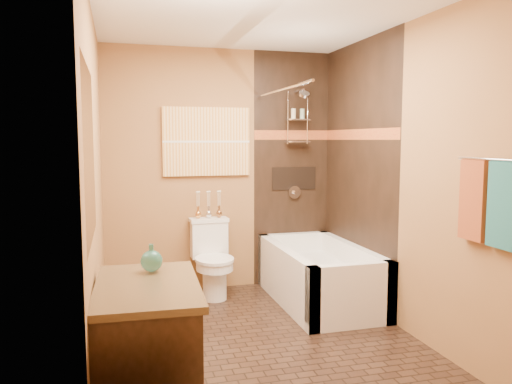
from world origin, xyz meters
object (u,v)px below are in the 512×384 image
object	(u,v)px
bathtub	(319,280)
vanity	(147,354)
sunset_painting	(207,142)
toilet	(212,258)

from	to	relation	value
bathtub	vanity	size ratio (longest dim) A/B	1.62
sunset_painting	toilet	world-z (taller)	sunset_painting
sunset_painting	vanity	world-z (taller)	sunset_painting
sunset_painting	vanity	xyz separation A→B (m)	(-0.76, -2.41, -1.15)
bathtub	vanity	xyz separation A→B (m)	(-1.72, -1.68, 0.18)
sunset_painting	bathtub	xyz separation A→B (m)	(0.96, -0.73, -1.33)
toilet	vanity	distance (m)	2.28
bathtub	toilet	bearing A→B (deg)	154.06
sunset_painting	toilet	xyz separation A→B (m)	(0.00, -0.26, -1.16)
sunset_painting	toilet	distance (m)	1.19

